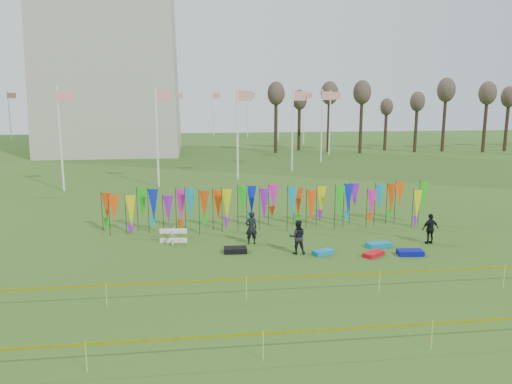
{
  "coord_description": "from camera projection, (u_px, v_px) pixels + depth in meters",
  "views": [
    {
      "loc": [
        -3.97,
        -19.9,
        7.36
      ],
      "look_at": [
        -0.65,
        6.0,
        2.28
      ],
      "focal_mm": 35.0,
      "sensor_mm": 36.0,
      "label": 1
    }
  ],
  "objects": [
    {
      "name": "caution_tape_near",
      "position": [
        298.0,
        278.0,
        18.3
      ],
      "size": [
        26.0,
        0.02,
        0.9
      ],
      "color": "#E7E104",
      "rests_on": "ground"
    },
    {
      "name": "caution_tape_far",
      "position": [
        330.0,
        331.0,
        14.16
      ],
      "size": [
        26.0,
        0.02,
        0.9
      ],
      "color": "#E7E104",
      "rests_on": "ground"
    },
    {
      "name": "kite_bag_turquoise",
      "position": [
        323.0,
        252.0,
        23.45
      ],
      "size": [
        1.08,
        0.84,
        0.19
      ],
      "primitive_type": "cube",
      "rotation": [
        0.0,
        0.0,
        0.42
      ],
      "color": "#0D83C7",
      "rests_on": "ground"
    },
    {
      "name": "kite_bag_teal",
      "position": [
        379.0,
        245.0,
        24.55
      ],
      "size": [
        1.27,
        0.75,
        0.23
      ],
      "primitive_type": "cube",
      "rotation": [
        0.0,
        0.0,
        0.16
      ],
      "color": "#0C80A9",
      "rests_on": "ground"
    },
    {
      "name": "tree_line",
      "position": [
        461.0,
        104.0,
        66.94
      ],
      "size": [
        53.92,
        1.92,
        7.84
      ],
      "color": "#35271A",
      "rests_on": "ground"
    },
    {
      "name": "box_kite",
      "position": [
        173.0,
        236.0,
        25.16
      ],
      "size": [
        0.7,
        0.7,
        0.78
      ],
      "rotation": [
        0.0,
        0.0,
        -0.08
      ],
      "color": "red",
      "rests_on": "ground"
    },
    {
      "name": "kite_bag_red",
      "position": [
        374.0,
        254.0,
        23.17
      ],
      "size": [
        1.18,
        1.04,
        0.2
      ],
      "primitive_type": "cube",
      "rotation": [
        0.0,
        0.0,
        0.61
      ],
      "color": "red",
      "rests_on": "ground"
    },
    {
      "name": "kite_bag_blue",
      "position": [
        410.0,
        253.0,
        23.33
      ],
      "size": [
        1.21,
        0.71,
        0.24
      ],
      "primitive_type": "cube",
      "rotation": [
        0.0,
        0.0,
        -0.09
      ],
      "color": "#090EA0",
      "rests_on": "ground"
    },
    {
      "name": "person_right",
      "position": [
        430.0,
        229.0,
        24.99
      ],
      "size": [
        0.96,
        0.63,
        1.55
      ],
      "primitive_type": "imported",
      "rotation": [
        0.0,
        0.0,
        3.27
      ],
      "color": "black",
      "rests_on": "ground"
    },
    {
      "name": "kite_bag_black",
      "position": [
        235.0,
        250.0,
        23.71
      ],
      "size": [
        1.11,
        0.67,
        0.25
      ],
      "primitive_type": "cube",
      "rotation": [
        0.0,
        0.0,
        -0.04
      ],
      "color": "black",
      "rests_on": "ground"
    },
    {
      "name": "ground",
      "position": [
        289.0,
        271.0,
        21.28
      ],
      "size": [
        160.0,
        160.0,
        0.0
      ],
      "primitive_type": "plane",
      "color": "#305317",
      "rests_on": "ground"
    },
    {
      "name": "person_mid",
      "position": [
        297.0,
        237.0,
        23.41
      ],
      "size": [
        0.84,
        0.56,
        1.63
      ],
      "primitive_type": "imported",
      "rotation": [
        0.0,
        0.0,
        3.04
      ],
      "color": "black",
      "rests_on": "ground"
    },
    {
      "name": "person_left",
      "position": [
        251.0,
        228.0,
        24.94
      ],
      "size": [
        0.67,
        0.53,
        1.67
      ],
      "primitive_type": "imported",
      "rotation": [
        0.0,
        0.0,
        3.29
      ],
      "color": "black",
      "rests_on": "ground"
    },
    {
      "name": "banner_row",
      "position": [
        271.0,
        203.0,
        27.69
      ],
      "size": [
        18.64,
        0.64,
        2.35
      ],
      "color": "black",
      "rests_on": "ground"
    },
    {
      "name": "flagpole_ring",
      "position": [
        115.0,
        121.0,
        65.5
      ],
      "size": [
        57.4,
        56.16,
        8.0
      ],
      "color": "white",
      "rests_on": "ground"
    }
  ]
}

